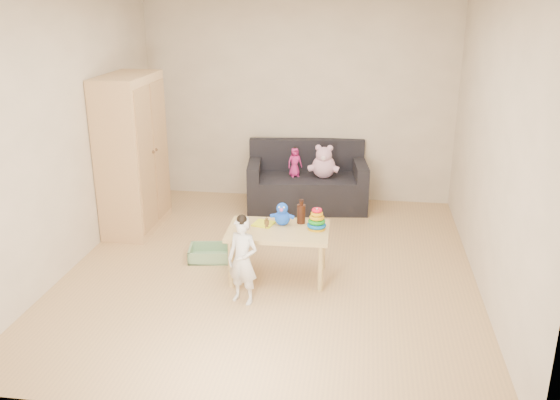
% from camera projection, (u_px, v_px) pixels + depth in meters
% --- Properties ---
extents(room, '(4.50, 4.50, 4.50)m').
position_uv_depth(room, '(271.00, 143.00, 5.54)').
color(room, tan).
rests_on(room, ground).
extents(wardrobe, '(0.50, 0.99, 1.79)m').
position_uv_depth(wardrobe, '(132.00, 154.00, 6.74)').
color(wardrobe, tan).
rests_on(wardrobe, ground).
extents(sofa, '(1.58, 0.93, 0.42)m').
position_uv_depth(sofa, '(307.00, 192.00, 7.61)').
color(sofa, black).
rests_on(sofa, ground).
extents(play_table, '(0.98, 0.64, 0.51)m').
position_uv_depth(play_table, '(278.00, 253.00, 5.72)').
color(play_table, '#D9BD77').
rests_on(play_table, ground).
extents(storage_bin, '(0.49, 0.40, 0.13)m').
position_uv_depth(storage_bin, '(211.00, 253.00, 6.17)').
color(storage_bin, '#7EA97A').
rests_on(storage_bin, ground).
extents(toddler, '(0.34, 0.28, 0.79)m').
position_uv_depth(toddler, '(243.00, 261.00, 5.22)').
color(toddler, silver).
rests_on(toddler, ground).
extents(pink_bear, '(0.34, 0.30, 0.36)m').
position_uv_depth(pink_bear, '(324.00, 164.00, 7.42)').
color(pink_bear, '#EBADD2').
rests_on(pink_bear, sofa).
extents(doll, '(0.22, 0.19, 0.36)m').
position_uv_depth(doll, '(295.00, 163.00, 7.47)').
color(doll, '#D32783').
rests_on(doll, sofa).
extents(ring_stacker, '(0.18, 0.18, 0.21)m').
position_uv_depth(ring_stacker, '(317.00, 221.00, 5.61)').
color(ring_stacker, '#CC940A').
rests_on(ring_stacker, play_table).
extents(brown_bottle, '(0.08, 0.08, 0.24)m').
position_uv_depth(brown_bottle, '(301.00, 213.00, 5.75)').
color(brown_bottle, black).
rests_on(brown_bottle, play_table).
extents(blue_plush, '(0.21, 0.17, 0.23)m').
position_uv_depth(blue_plush, '(282.00, 213.00, 5.71)').
color(blue_plush, '#1C58FF').
rests_on(blue_plush, play_table).
extents(wooden_figure, '(0.05, 0.05, 0.12)m').
position_uv_depth(wooden_figure, '(267.00, 223.00, 5.63)').
color(wooden_figure, brown).
rests_on(wooden_figure, play_table).
extents(yellow_book, '(0.22, 0.22, 0.01)m').
position_uv_depth(yellow_book, '(264.00, 224.00, 5.75)').
color(yellow_book, '#ECF419').
rests_on(yellow_book, play_table).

